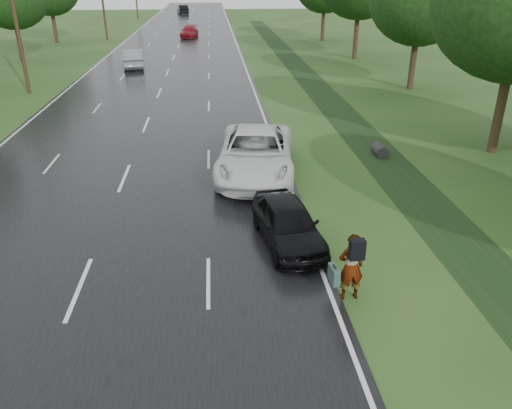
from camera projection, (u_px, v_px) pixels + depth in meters
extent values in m
plane|color=#27491A|center=(79.00, 289.00, 13.56)|extent=(220.00, 220.00, 0.00)
cube|color=black|center=(177.00, 50.00, 54.14)|extent=(14.00, 180.00, 0.04)
cube|color=silver|center=(239.00, 49.00, 54.65)|extent=(0.12, 180.00, 0.01)
cube|color=silver|center=(113.00, 51.00, 53.61)|extent=(0.12, 180.00, 0.01)
cube|color=silver|center=(177.00, 50.00, 54.13)|extent=(0.12, 180.00, 0.01)
cube|color=black|center=(332.00, 104.00, 32.49)|extent=(2.20, 120.00, 0.01)
cylinder|color=#2D2D2D|center=(380.00, 150.00, 23.36)|extent=(0.56, 1.00, 0.56)
cylinder|color=#332715|center=(15.00, 18.00, 33.28)|extent=(0.26, 0.26, 10.00)
cylinder|color=#332715|center=(499.00, 112.00, 23.07)|extent=(0.44, 0.44, 3.84)
cylinder|color=#332715|center=(413.00, 64.00, 35.86)|extent=(0.44, 0.44, 3.52)
cylinder|color=#332715|center=(356.00, 37.00, 48.32)|extent=(0.44, 0.44, 4.16)
cylinder|color=#332715|center=(323.00, 25.00, 61.03)|extent=(0.44, 0.44, 3.68)
cylinder|color=#332715|center=(20.00, 43.00, 46.93)|extent=(0.44, 0.44, 3.36)
cylinder|color=#332715|center=(55.00, 27.00, 59.48)|extent=(0.44, 0.44, 3.52)
imported|color=#A5998C|center=(351.00, 267.00, 12.83)|extent=(0.73, 0.52, 1.90)
cube|color=black|center=(357.00, 250.00, 12.29)|extent=(0.40, 0.26, 0.53)
cube|color=#354E47|center=(334.00, 275.00, 12.96)|extent=(0.23, 0.55, 0.43)
cube|color=black|center=(335.00, 266.00, 12.85)|extent=(0.07, 0.18, 0.04)
imported|color=silver|center=(256.00, 153.00, 20.80)|extent=(3.87, 6.99, 1.85)
imported|color=black|center=(288.00, 223.00, 15.51)|extent=(2.23, 4.31, 1.40)
imported|color=gray|center=(133.00, 59.00, 43.97)|extent=(2.44, 5.00, 1.58)
imported|color=maroon|center=(189.00, 32.00, 64.32)|extent=(2.42, 4.91, 1.37)
imported|color=black|center=(183.00, 10.00, 98.95)|extent=(2.66, 5.42, 1.71)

